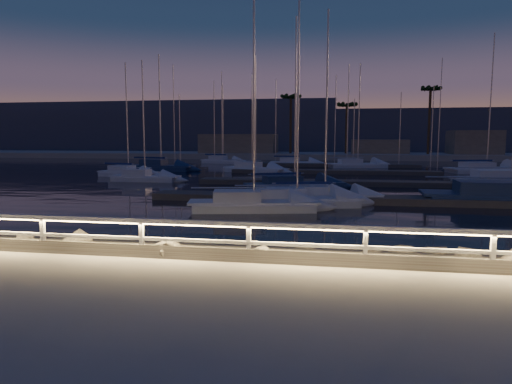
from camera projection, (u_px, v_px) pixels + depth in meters
ground at (325, 265)px, 11.73m from camera, size 400.00×400.00×0.00m
harbor_water at (333, 183)px, 42.38m from camera, size 400.00×440.00×0.60m
guard_rail at (323, 235)px, 11.65m from camera, size 44.11×0.12×1.06m
floating_docks at (333, 176)px, 43.56m from camera, size 22.00×36.00×0.40m
far_shore at (334, 154)px, 84.14m from camera, size 160.00×14.00×5.20m
palm_left at (291, 99)px, 82.32m from camera, size 3.00×3.00×11.20m
palm_center at (347, 107)px, 81.74m from camera, size 3.00×3.00×9.70m
palm_right at (431, 92)px, 78.10m from camera, size 3.00×3.00×12.20m
distant_hills at (265, 133)px, 145.71m from camera, size 230.00×37.50×18.00m
sailboat_a at (143, 177)px, 40.44m from camera, size 6.24×2.02×10.60m
sailboat_b at (250, 203)px, 24.17m from camera, size 7.12×3.37×11.71m
sailboat_c at (294, 199)px, 25.71m from camera, size 7.57×3.95×12.38m
sailboat_d at (508, 196)px, 26.49m from camera, size 10.27×3.52×17.13m
sailboat_e at (127, 172)px, 45.26m from camera, size 6.77×3.37×11.17m
sailboat_f at (322, 196)px, 27.14m from camera, size 6.83×3.48×11.21m
sailboat_g at (292, 185)px, 33.72m from camera, size 7.56×4.89×12.54m
sailboat_h at (508, 180)px, 37.22m from camera, size 9.50×3.53×15.73m
sailboat_i at (160, 167)px, 53.67m from camera, size 8.08×3.19×13.48m
sailboat_j at (254, 169)px, 50.74m from camera, size 7.70×4.89×12.79m
sailboat_k at (356, 164)px, 59.12m from camera, size 8.13×4.58×13.32m
sailboat_l at (484, 169)px, 50.26m from camera, size 9.27×5.02×15.11m
sailboat_m at (222, 161)px, 68.43m from camera, size 7.09×3.54×11.70m
sailboat_n at (295, 162)px, 63.80m from camera, size 7.15×2.73×11.91m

